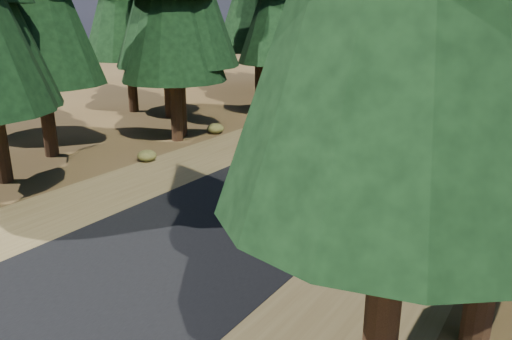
{
  "coord_description": "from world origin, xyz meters",
  "views": [
    {
      "loc": [
        7.6,
        -10.19,
        5.53
      ],
      "look_at": [
        0.0,
        1.5,
        1.1
      ],
      "focal_mm": 35.0,
      "sensor_mm": 36.0,
      "label": 1
    }
  ],
  "objects": [
    {
      "name": "ground",
      "position": [
        0.0,
        0.0,
        0.0
      ],
      "size": [
        120.0,
        120.0,
        0.0
      ],
      "primitive_type": "plane",
      "color": "#453218",
      "rests_on": "ground"
    },
    {
      "name": "road",
      "position": [
        0.0,
        5.0,
        0.01
      ],
      "size": [
        6.0,
        100.0,
        0.01
      ],
      "primitive_type": "cube",
      "color": "black",
      "rests_on": "ground"
    },
    {
      "name": "shoulder_l",
      "position": [
        -4.6,
        5.0,
        0.0
      ],
      "size": [
        3.2,
        100.0,
        0.01
      ],
      "primitive_type": "cube",
      "color": "brown",
      "rests_on": "ground"
    },
    {
      "name": "shoulder_r",
      "position": [
        4.6,
        5.0,
        0.0
      ],
      "size": [
        3.2,
        100.0,
        0.01
      ],
      "primitive_type": "cube",
      "color": "brown",
      "rests_on": "ground"
    },
    {
      "name": "understory_shrubs",
      "position": [
        1.33,
        9.4,
        0.26
      ],
      "size": [
        14.94,
        25.88,
        0.59
      ],
      "color": "#474C1E",
      "rests_on": "ground"
    },
    {
      "name": "rider_lead",
      "position": [
        0.74,
        0.33,
        0.54
      ],
      "size": [
        1.19,
        1.86,
        1.6
      ],
      "rotation": [
        0.0,
        0.0,
        3.54
      ],
      "color": "silver",
      "rests_on": "road"
    },
    {
      "name": "rider_follow",
      "position": [
        -2.27,
        5.43,
        0.55
      ],
      "size": [
        0.77,
        1.9,
        1.64
      ],
      "rotation": [
        0.0,
        0.0,
        3.26
      ],
      "color": "maroon",
      "rests_on": "road"
    }
  ]
}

